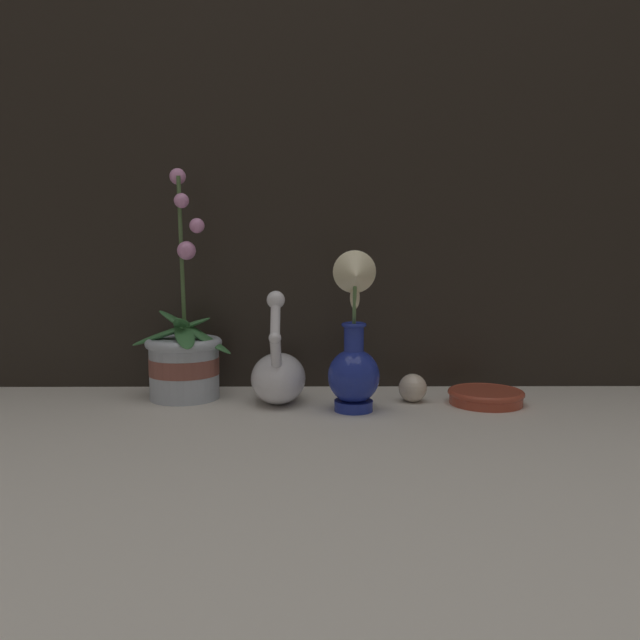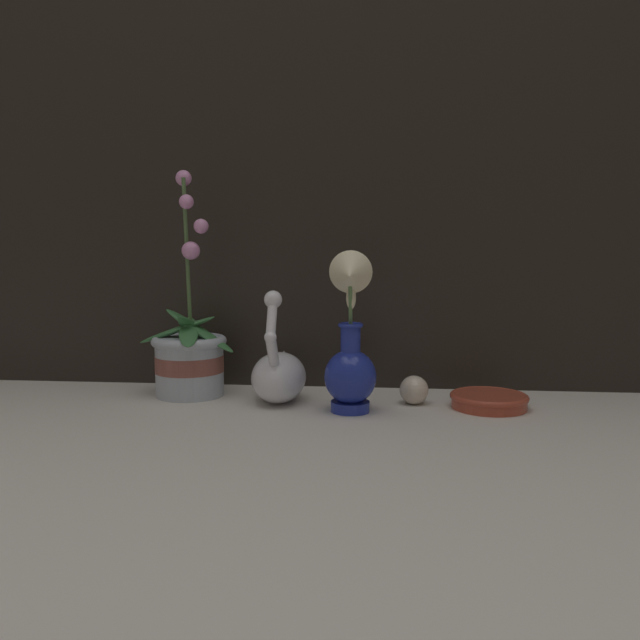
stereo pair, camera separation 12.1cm
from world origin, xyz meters
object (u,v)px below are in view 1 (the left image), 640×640
Objects in this scene: orchid_potted_plant at (184,357)px; glass_sphere at (413,388)px; blue_vase at (354,353)px; swan_figurine at (278,374)px; amber_dish at (486,396)px.

orchid_potted_plant is 8.17× the size of glass_sphere.
blue_vase is (0.34, -0.11, 0.02)m from orchid_potted_plant.
amber_dish is (0.41, -0.01, -0.04)m from swan_figurine.
glass_sphere is 0.38× the size of amber_dish.
orchid_potted_plant reaches higher than swan_figurine.
glass_sphere is (0.46, -0.03, -0.06)m from orchid_potted_plant.
blue_vase is at bearing -167.63° from amber_dish.
orchid_potted_plant reaches higher than amber_dish.
orchid_potted_plant is 1.54× the size of blue_vase.
orchid_potted_plant is at bearing 162.13° from blue_vase.
amber_dish is at bearing 12.37° from blue_vase.
swan_figurine is 0.27m from glass_sphere.
glass_sphere reaches higher than amber_dish.
swan_figurine is 1.53× the size of amber_dish.
swan_figurine reaches higher than glass_sphere.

